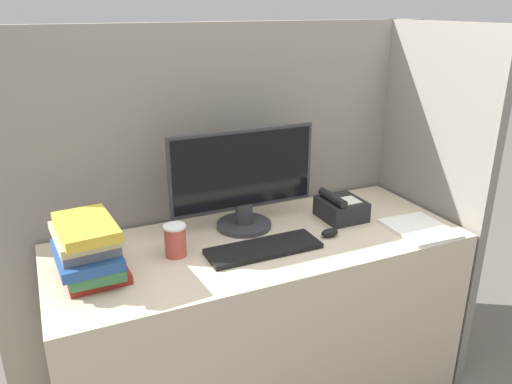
{
  "coord_description": "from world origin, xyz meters",
  "views": [
    {
      "loc": [
        -0.76,
        -1.31,
        1.66
      ],
      "look_at": [
        -0.01,
        0.36,
        0.97
      ],
      "focal_mm": 35.0,
      "sensor_mm": 36.0,
      "label": 1
    }
  ],
  "objects": [
    {
      "name": "cubicle_panel_rear",
      "position": [
        0.0,
        0.7,
        0.8
      ],
      "size": [
        2.06,
        0.04,
        1.59
      ],
      "color": "gray",
      "rests_on": "ground_plane"
    },
    {
      "name": "cubicle_panel_right",
      "position": [
        0.87,
        0.36,
        0.8
      ],
      "size": [
        0.04,
        0.72,
        1.59
      ],
      "color": "gray",
      "rests_on": "ground_plane"
    },
    {
      "name": "desk",
      "position": [
        0.0,
        0.33,
        0.38
      ],
      "size": [
        1.66,
        0.66,
        0.77
      ],
      "color": "beige",
      "rests_on": "ground_plane"
    },
    {
      "name": "monitor",
      "position": [
        -0.01,
        0.48,
        0.97
      ],
      "size": [
        0.63,
        0.23,
        0.42
      ],
      "color": "#333338",
      "rests_on": "desk"
    },
    {
      "name": "keyboard",
      "position": [
        -0.03,
        0.24,
        0.78
      ],
      "size": [
        0.44,
        0.15,
        0.02
      ],
      "color": "black",
      "rests_on": "desk"
    },
    {
      "name": "mouse",
      "position": [
        0.27,
        0.25,
        0.79
      ],
      "size": [
        0.08,
        0.04,
        0.03
      ],
      "color": "black",
      "rests_on": "desk"
    },
    {
      "name": "coffee_cup",
      "position": [
        -0.35,
        0.35,
        0.83
      ],
      "size": [
        0.09,
        0.09,
        0.12
      ],
      "color": "#BF4C3F",
      "rests_on": "desk"
    },
    {
      "name": "book_stack",
      "position": [
        -0.66,
        0.32,
        0.87
      ],
      "size": [
        0.24,
        0.31,
        0.21
      ],
      "color": "maroon",
      "rests_on": "desk"
    },
    {
      "name": "desk_telephone",
      "position": [
        0.41,
        0.39,
        0.82
      ],
      "size": [
        0.18,
        0.19,
        0.12
      ],
      "color": "black",
      "rests_on": "desk"
    },
    {
      "name": "paper_pile",
      "position": [
        0.64,
        0.14,
        0.78
      ],
      "size": [
        0.24,
        0.28,
        0.02
      ],
      "color": "white",
      "rests_on": "desk"
    }
  ]
}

